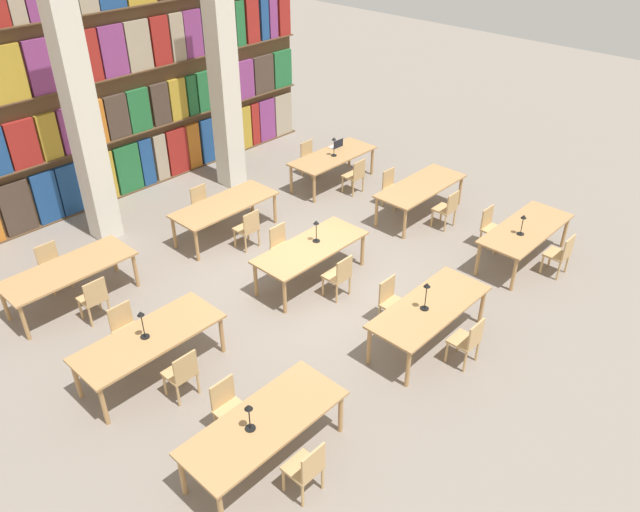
{
  "coord_description": "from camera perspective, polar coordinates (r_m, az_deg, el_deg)",
  "views": [
    {
      "loc": [
        -6.99,
        -6.83,
        6.84
      ],
      "look_at": [
        0.0,
        -0.26,
        0.68
      ],
      "focal_mm": 35.0,
      "sensor_mm": 36.0,
      "label": 1
    }
  ],
  "objects": [
    {
      "name": "ground_plane",
      "position": [
        11.93,
        -0.9,
        -2.27
      ],
      "size": [
        40.0,
        40.0,
        0.0
      ],
      "primitive_type": "plane",
      "color": "gray"
    },
    {
      "name": "bookshelf_bank",
      "position": [
        15.04,
        -17.69,
        15.09
      ],
      "size": [
        10.45,
        0.35,
        5.5
      ],
      "color": "brown",
      "rests_on": "ground_plane"
    },
    {
      "name": "pillar_left",
      "position": [
        12.96,
        -21.25,
        13.32
      ],
      "size": [
        0.51,
        0.51,
        6.0
      ],
      "color": "silver",
      "rests_on": "ground_plane"
    },
    {
      "name": "pillar_center",
      "position": [
        14.72,
        -8.93,
        17.22
      ],
      "size": [
        0.51,
        0.51,
        6.0
      ],
      "color": "silver",
      "rests_on": "ground_plane"
    },
    {
      "name": "reading_table_0",
      "position": [
        8.34,
        -5.11,
        -15.14
      ],
      "size": [
        2.28,
        0.92,
        0.75
      ],
      "color": "tan",
      "rests_on": "ground_plane"
    },
    {
      "name": "chair_0",
      "position": [
        8.14,
        -1.25,
        -18.82
      ],
      "size": [
        0.42,
        0.4,
        0.86
      ],
      "color": "tan",
      "rests_on": "ground_plane"
    },
    {
      "name": "chair_1",
      "position": [
        8.9,
        -8.33,
        -13.48
      ],
      "size": [
        0.42,
        0.4,
        0.86
      ],
      "rotation": [
        0.0,
        0.0,
        3.14
      ],
      "color": "tan",
      "rests_on": "ground_plane"
    },
    {
      "name": "desk_lamp_0",
      "position": [
        8.01,
        -6.51,
        -14.06
      ],
      "size": [
        0.14,
        0.14,
        0.42
      ],
      "color": "black",
      "rests_on": "reading_table_0"
    },
    {
      "name": "reading_table_1",
      "position": [
        10.25,
        10.0,
        -4.83
      ],
      "size": [
        2.28,
        0.92,
        0.75
      ],
      "color": "tan",
      "rests_on": "ground_plane"
    },
    {
      "name": "chair_2",
      "position": [
        10.1,
        13.34,
        -7.52
      ],
      "size": [
        0.42,
        0.4,
        0.86
      ],
      "color": "tan",
      "rests_on": "ground_plane"
    },
    {
      "name": "chair_3",
      "position": [
        10.7,
        6.59,
        -4.13
      ],
      "size": [
        0.42,
        0.4,
        0.86
      ],
      "rotation": [
        0.0,
        0.0,
        3.14
      ],
      "color": "tan",
      "rests_on": "ground_plane"
    },
    {
      "name": "desk_lamp_1",
      "position": [
        9.93,
        9.7,
        -3.23
      ],
      "size": [
        0.14,
        0.14,
        0.5
      ],
      "color": "black",
      "rests_on": "reading_table_1"
    },
    {
      "name": "reading_table_2",
      "position": [
        12.82,
        18.31,
        2.19
      ],
      "size": [
        2.28,
        0.92,
        0.75
      ],
      "color": "tan",
      "rests_on": "ground_plane"
    },
    {
      "name": "chair_4",
      "position": [
        12.72,
        21.12,
        0.2
      ],
      "size": [
        0.42,
        0.4,
        0.86
      ],
      "color": "tan",
      "rests_on": "ground_plane"
    },
    {
      "name": "chair_5",
      "position": [
        13.21,
        15.37,
        2.58
      ],
      "size": [
        0.42,
        0.4,
        0.86
      ],
      "rotation": [
        0.0,
        0.0,
        3.14
      ],
      "color": "tan",
      "rests_on": "ground_plane"
    },
    {
      "name": "desk_lamp_2",
      "position": [
        12.39,
        18.06,
        3.03
      ],
      "size": [
        0.14,
        0.14,
        0.42
      ],
      "color": "black",
      "rests_on": "reading_table_2"
    },
    {
      "name": "reading_table_3",
      "position": [
        9.86,
        -15.34,
        -7.41
      ],
      "size": [
        2.28,
        0.92,
        0.75
      ],
      "color": "tan",
      "rests_on": "ground_plane"
    },
    {
      "name": "chair_6",
      "position": [
        9.51,
        -12.5,
        -10.39
      ],
      "size": [
        0.42,
        0.4,
        0.86
      ],
      "color": "tan",
      "rests_on": "ground_plane"
    },
    {
      "name": "chair_7",
      "position": [
        10.52,
        -17.29,
        -6.34
      ],
      "size": [
        0.42,
        0.4,
        0.86
      ],
      "rotation": [
        0.0,
        0.0,
        3.14
      ],
      "color": "tan",
      "rests_on": "ground_plane"
    },
    {
      "name": "desk_lamp_3",
      "position": [
        9.61,
        -15.98,
        -5.65
      ],
      "size": [
        0.14,
        0.14,
        0.49
      ],
      "color": "black",
      "rests_on": "reading_table_3"
    },
    {
      "name": "reading_table_4",
      "position": [
        11.59,
        -0.84,
        0.6
      ],
      "size": [
        2.28,
        0.92,
        0.75
      ],
      "color": "tan",
      "rests_on": "ground_plane"
    },
    {
      "name": "chair_8",
      "position": [
        11.26,
        1.76,
        -1.77
      ],
      "size": [
        0.42,
        0.4,
        0.86
      ],
      "color": "tan",
      "rests_on": "ground_plane"
    },
    {
      "name": "chair_9",
      "position": [
        12.14,
        -3.49,
        0.96
      ],
      "size": [
        0.42,
        0.4,
        0.86
      ],
      "rotation": [
        0.0,
        0.0,
        3.14
      ],
      "color": "tan",
      "rests_on": "ground_plane"
    },
    {
      "name": "desk_lamp_4",
      "position": [
        11.55,
        -0.35,
        2.63
      ],
      "size": [
        0.14,
        0.14,
        0.45
      ],
      "color": "black",
      "rests_on": "reading_table_4"
    },
    {
      "name": "reading_table_5",
      "position": [
        14.0,
        9.2,
        6.16
      ],
      "size": [
        2.28,
        0.92,
        0.75
      ],
      "color": "tan",
      "rests_on": "ground_plane"
    },
    {
      "name": "chair_10",
      "position": [
        13.71,
        11.54,
        4.3
      ],
      "size": [
        0.42,
        0.4,
        0.86
      ],
      "color": "tan",
      "rests_on": "ground_plane"
    },
    {
      "name": "chair_11",
      "position": [
        14.44,
        6.6,
        6.28
      ],
      "size": [
        0.42,
        0.4,
        0.86
      ],
      "rotation": [
        0.0,
        0.0,
        3.14
      ],
      "color": "tan",
      "rests_on": "ground_plane"
    },
    {
      "name": "reading_table_6",
      "position": [
        11.85,
        -22.01,
        -1.32
      ],
      "size": [
        2.28,
        0.92,
        0.75
      ],
      "color": "tan",
      "rests_on": "ground_plane"
    },
    {
      "name": "chair_12",
      "position": [
        11.38,
        -19.97,
        -3.62
      ],
      "size": [
        0.42,
        0.4,
        0.86
      ],
      "color": "tan",
      "rests_on": "ground_plane"
    },
    {
      "name": "chair_13",
      "position": [
        12.56,
        -23.29,
        -0.76
      ],
      "size": [
        0.42,
        0.4,
        0.86
      ],
      "rotation": [
        0.0,
        0.0,
        3.14
      ],
      "color": "tan",
      "rests_on": "ground_plane"
    },
    {
      "name": "reading_table_7",
      "position": [
        13.21,
        -8.69,
        4.5
      ],
      "size": [
        2.28,
        0.92,
        0.75
      ],
      "color": "tan",
      "rests_on": "ground_plane"
    },
    {
      "name": "chair_14",
      "position": [
        12.78,
        -6.59,
        2.56
      ],
      "size": [
        0.42,
        0.4,
        0.86
      ],
      "color": "tan",
      "rests_on": "ground_plane"
    },
    {
      "name": "chair_15",
      "position": [
        13.83,
        -10.66,
        4.66
      ],
      "size": [
        0.42,
        0.4,
        0.86
      ],
      "rotation": [
        0.0,
        0.0,
        3.14
      ],
      "color": "tan",
      "rests_on": "ground_plane"
    },
    {
      "name": "reading_table_8",
      "position": [
        15.31,
        1.19,
        8.97
      ],
      "size": [
        2.28,
        0.92,
        0.75
      ],
      "color": "tan",
      "rests_on": "ground_plane"
    },
    {
      "name": "chair_16",
      "position": [
        14.93,
        3.23,
        7.39
      ],
      "size": [
        0.42,
        0.4,
        0.86
      ],
      "color": "tan",
      "rests_on": "ground_plane"
    },
    {
      "name": "chair_17",
      "position": [
        15.84,
        -0.92,
        8.98
      ],
      "size": [
        0.42,
        0.4,
        0.86
      ],
      "rotation": [
        0.0,
        0.0,
        3.14
      ],
      "color": "tan",
      "rests_on": "ground_plane"
    },
    {
      "name": "desk_lamp_5",
      "position": [
        15.12,
        1.29,
        10.26
      ],
      "size": [
        0.14,
        0.14,
        0.47
      ],
      "color": "black",
      "rests_on": "reading_table_8"
    },
    {
      "name": "laptop",
      "position": [
        15.71,
        1.51,
        10.06
      ],
      "size": [
        0.32,
        0.22,
        0.21
      ],
      "rotation": [
        0.0,
        0.0,
        3.14
      ],
      "color": "silver",
      "rests_on": "reading_table_8"
    }
  ]
}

